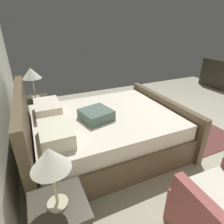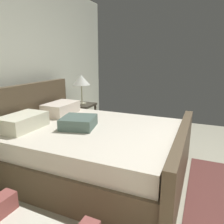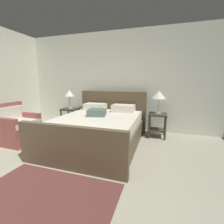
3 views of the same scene
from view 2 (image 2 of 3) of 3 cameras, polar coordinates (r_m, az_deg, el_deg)
wall_back at (r=3.52m, az=-25.40°, el=11.16°), size 5.58×0.12×2.75m
bed at (r=2.89m, az=-5.99°, el=-9.15°), size 1.89×2.32×1.11m
nightstand_right at (r=4.28m, az=-7.86°, el=-0.43°), size 0.44×0.44×0.60m
table_lamp_right at (r=4.17m, az=-8.17°, el=8.26°), size 0.33×0.33×0.56m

